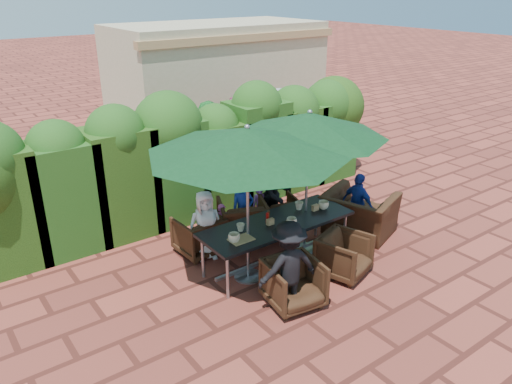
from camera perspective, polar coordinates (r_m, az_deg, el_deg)
ground at (r=8.42m, az=1.14°, el=-7.58°), size 80.00×80.00×0.00m
dining_table at (r=7.98m, az=2.45°, el=-3.91°), size 2.57×0.90×0.75m
umbrella_left at (r=7.00m, az=-1.01°, el=5.80°), size 2.91×2.91×2.46m
umbrella_right at (r=7.87m, az=6.11°, el=7.61°), size 2.48×2.48×2.46m
chair_far_left at (r=8.47m, az=-6.51°, el=-4.68°), size 0.75×0.71×0.74m
chair_far_mid at (r=8.82m, az=-1.54°, el=-3.04°), size 1.05×1.02×0.83m
chair_far_right at (r=9.25m, az=2.63°, el=-2.27°), size 0.82×0.79×0.69m
chair_near_left at (r=7.15m, az=4.34°, el=-10.15°), size 0.83×0.79×0.75m
chair_near_right at (r=7.94m, az=10.06°, el=-6.93°), size 0.89×0.86×0.74m
chair_end_right at (r=9.18m, az=11.75°, el=-1.71°), size 1.13×1.39×1.05m
adult_far_left at (r=8.22m, az=-5.80°, el=-3.79°), size 0.65×0.48×1.19m
adult_far_mid at (r=8.77m, az=-1.53°, el=-2.13°), size 0.47×0.42×1.12m
adult_far_right at (r=9.13m, az=2.36°, el=-0.28°), size 0.70×0.47×1.36m
adult_near_left at (r=6.92m, az=3.72°, el=-8.50°), size 0.92×0.54×1.35m
adult_end_right at (r=9.17m, az=11.57°, el=-1.36°), size 0.36×0.69×1.16m
child_left at (r=8.69m, az=-3.84°, el=-3.77°), size 0.34×0.31×0.76m
child_right at (r=9.18m, az=0.48°, el=-1.83°), size 0.38×0.35×0.86m
pedestrian_a at (r=12.03m, az=-5.43°, el=6.36°), size 1.62×1.48×1.74m
pedestrian_b at (r=12.77m, az=-2.45°, el=7.22°), size 0.85×0.59×1.65m
pedestrian_c at (r=13.32m, az=2.62°, el=8.08°), size 1.20×0.75×1.74m
cup_a at (r=7.32m, az=-2.52°, el=-5.27°), size 0.18×0.18×0.14m
cup_b at (r=7.64m, az=-1.78°, el=-4.07°), size 0.13×0.13×0.12m
cup_c at (r=7.81m, az=4.09°, el=-3.41°), size 0.17×0.17×0.13m
cup_d at (r=8.37m, az=4.93°, el=-1.57°), size 0.14×0.14×0.13m
cup_e at (r=8.43m, az=7.73°, el=-1.49°), size 0.18×0.18×0.14m
ketchup_bottle at (r=7.88m, az=1.30°, el=-2.97°), size 0.04×0.04×0.17m
sauce_bottle at (r=7.94m, az=1.42°, el=-2.74°), size 0.04×0.04×0.17m
serving_tray at (r=7.40m, az=-1.70°, el=-5.43°), size 0.35×0.25×0.02m
number_block_left at (r=7.83m, az=1.64°, el=-3.42°), size 0.12×0.06×0.10m
number_block_right at (r=8.37m, az=6.79°, el=-1.78°), size 0.12×0.06×0.10m
hedge_wall at (r=9.59m, az=-7.97°, el=4.90°), size 9.10×1.60×2.50m
building at (r=15.24m, az=-4.45°, el=12.76°), size 6.20×3.08×3.20m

